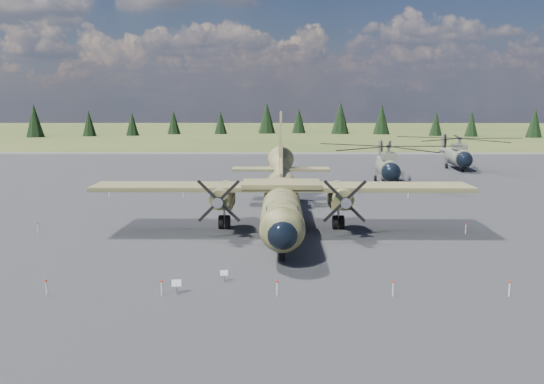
{
  "coord_description": "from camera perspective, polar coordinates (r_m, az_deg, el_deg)",
  "views": [
    {
      "loc": [
        1.96,
        -39.75,
        9.82
      ],
      "look_at": [
        1.6,
        2.0,
        2.93
      ],
      "focal_mm": 35.0,
      "sensor_mm": 36.0,
      "label": 1
    }
  ],
  "objects": [
    {
      "name": "apron",
      "position": [
        50.75,
        -1.73,
        -1.79
      ],
      "size": [
        120.0,
        120.0,
        0.04
      ],
      "primitive_type": "cube",
      "color": "#56575B",
      "rests_on": "ground"
    },
    {
      "name": "helicopter_near",
      "position": [
        68.6,
        12.36,
        3.79
      ],
      "size": [
        20.53,
        23.04,
        4.8
      ],
      "rotation": [
        0.0,
        0.0,
        -0.09
      ],
      "color": "slate",
      "rests_on": "ground"
    },
    {
      "name": "treeline",
      "position": [
        36.56,
        2.62,
        1.47
      ],
      "size": [
        296.21,
        300.33,
        10.97
      ],
      "color": "black",
      "rests_on": "ground"
    },
    {
      "name": "info_placard_right",
      "position": [
        30.12,
        -5.18,
        -8.79
      ],
      "size": [
        0.46,
        0.25,
        0.68
      ],
      "rotation": [
        0.0,
        0.0,
        0.15
      ],
      "color": "gray",
      "rests_on": "ground"
    },
    {
      "name": "ground",
      "position": [
        40.99,
        -2.27,
        -4.49
      ],
      "size": [
        500.0,
        500.0,
        0.0
      ],
      "primitive_type": "plane",
      "color": "brown",
      "rests_on": "ground"
    },
    {
      "name": "transport_plane",
      "position": [
        42.5,
        1.01,
        -0.14
      ],
      "size": [
        29.35,
        26.74,
        9.72
      ],
      "rotation": [
        0.0,
        0.0,
        -0.0
      ],
      "color": "#3B4123",
      "rests_on": "ground"
    },
    {
      "name": "barrier_fence",
      "position": [
        40.82,
        -2.93,
        -3.82
      ],
      "size": [
        33.12,
        29.62,
        0.85
      ],
      "color": "silver",
      "rests_on": "ground"
    },
    {
      "name": "info_placard_left",
      "position": [
        28.57,
        -10.23,
        -9.77
      ],
      "size": [
        0.53,
        0.28,
        0.79
      ],
      "rotation": [
        0.0,
        0.0,
        0.13
      ],
      "color": "gray",
      "rests_on": "ground"
    },
    {
      "name": "helicopter_mid",
      "position": [
        85.95,
        19.43,
        4.62
      ],
      "size": [
        21.08,
        23.61,
        4.92
      ],
      "rotation": [
        0.0,
        0.0,
        -0.09
      ],
      "color": "slate",
      "rests_on": "ground"
    }
  ]
}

